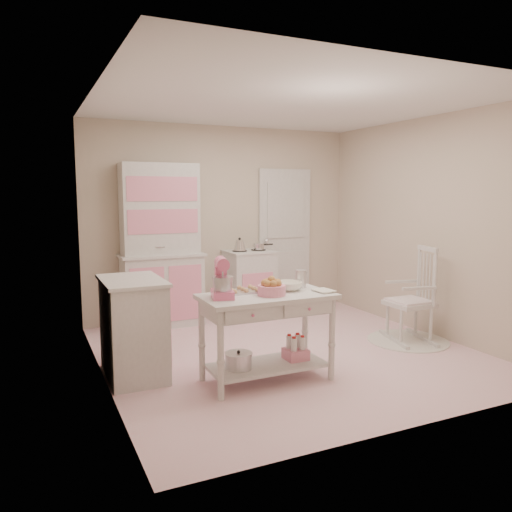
{
  "coord_description": "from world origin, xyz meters",
  "views": [
    {
      "loc": [
        -2.49,
        -4.55,
        1.71
      ],
      "look_at": [
        -0.43,
        -0.12,
        1.08
      ],
      "focal_mm": 35.0,
      "sensor_mm": 36.0,
      "label": 1
    }
  ],
  "objects_px": {
    "stove": "(249,284)",
    "rocking_chair": "(410,294)",
    "work_table": "(267,338)",
    "hutch": "(161,245)",
    "stand_mixer": "(222,279)",
    "bread_basket": "(272,290)",
    "base_cabinet": "(133,328)"
  },
  "relations": [
    {
      "from": "stand_mixer",
      "to": "hutch",
      "type": "bearing_deg",
      "value": 102.86
    },
    {
      "from": "stove",
      "to": "rocking_chair",
      "type": "relative_size",
      "value": 0.84
    },
    {
      "from": "hutch",
      "to": "work_table",
      "type": "xyz_separation_m",
      "value": [
        0.38,
        -2.28,
        -0.64
      ]
    },
    {
      "from": "work_table",
      "to": "base_cabinet",
      "type": "bearing_deg",
      "value": 149.87
    },
    {
      "from": "work_table",
      "to": "stand_mixer",
      "type": "distance_m",
      "value": 0.71
    },
    {
      "from": "stand_mixer",
      "to": "rocking_chair",
      "type": "bearing_deg",
      "value": 22.63
    },
    {
      "from": "rocking_chair",
      "to": "work_table",
      "type": "relative_size",
      "value": 0.92
    },
    {
      "from": "rocking_chair",
      "to": "work_table",
      "type": "distance_m",
      "value": 2.06
    },
    {
      "from": "hutch",
      "to": "rocking_chair",
      "type": "distance_m",
      "value": 3.08
    },
    {
      "from": "hutch",
      "to": "stove",
      "type": "height_order",
      "value": "hutch"
    },
    {
      "from": "hutch",
      "to": "stand_mixer",
      "type": "height_order",
      "value": "hutch"
    },
    {
      "from": "work_table",
      "to": "bread_basket",
      "type": "height_order",
      "value": "bread_basket"
    },
    {
      "from": "work_table",
      "to": "stove",
      "type": "bearing_deg",
      "value": 69.8
    },
    {
      "from": "hutch",
      "to": "rocking_chair",
      "type": "height_order",
      "value": "hutch"
    },
    {
      "from": "hutch",
      "to": "work_table",
      "type": "bearing_deg",
      "value": -80.48
    },
    {
      "from": "base_cabinet",
      "to": "bread_basket",
      "type": "distance_m",
      "value": 1.34
    },
    {
      "from": "hutch",
      "to": "stove",
      "type": "xyz_separation_m",
      "value": [
        1.2,
        -0.05,
        -0.58
      ]
    },
    {
      "from": "base_cabinet",
      "to": "bread_basket",
      "type": "height_order",
      "value": "base_cabinet"
    },
    {
      "from": "stove",
      "to": "stand_mixer",
      "type": "bearing_deg",
      "value": -119.32
    },
    {
      "from": "hutch",
      "to": "stove",
      "type": "bearing_deg",
      "value": -2.39
    },
    {
      "from": "stove",
      "to": "stand_mixer",
      "type": "relative_size",
      "value": 2.71
    },
    {
      "from": "work_table",
      "to": "stand_mixer",
      "type": "xyz_separation_m",
      "value": [
        -0.42,
        0.02,
        0.57
      ]
    },
    {
      "from": "work_table",
      "to": "rocking_chair",
      "type": "bearing_deg",
      "value": 11.14
    },
    {
      "from": "hutch",
      "to": "work_table",
      "type": "distance_m",
      "value": 2.39
    },
    {
      "from": "base_cabinet",
      "to": "work_table",
      "type": "distance_m",
      "value": 1.25
    },
    {
      "from": "stove",
      "to": "stand_mixer",
      "type": "height_order",
      "value": "stand_mixer"
    },
    {
      "from": "base_cabinet",
      "to": "stand_mixer",
      "type": "distance_m",
      "value": 1.03
    },
    {
      "from": "stove",
      "to": "base_cabinet",
      "type": "distance_m",
      "value": 2.48
    },
    {
      "from": "stove",
      "to": "rocking_chair",
      "type": "bearing_deg",
      "value": -56.82
    },
    {
      "from": "work_table",
      "to": "bread_basket",
      "type": "distance_m",
      "value": 0.45
    },
    {
      "from": "stand_mixer",
      "to": "bread_basket",
      "type": "height_order",
      "value": "stand_mixer"
    },
    {
      "from": "hutch",
      "to": "work_table",
      "type": "relative_size",
      "value": 1.73
    }
  ]
}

